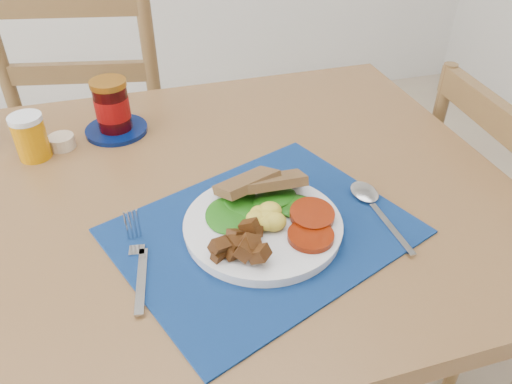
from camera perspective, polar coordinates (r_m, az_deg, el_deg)
The scene contains 10 objects.
table at distance 0.97m, azimuth -13.24°, elevation -4.83°, with size 1.40×0.90×0.75m.
chair_far at distance 1.62m, azimuth -17.61°, elevation 9.45°, with size 0.52×0.51×1.20m.
chair_end at distance 1.36m, azimuth 25.30°, elevation -1.64°, with size 0.39×0.41×1.03m.
placemat at distance 0.83m, azimuth 0.79°, elevation -4.47°, with size 0.46×0.36×0.00m, color black.
breakfast_plate at distance 0.81m, azimuth 0.53°, elevation -3.65°, with size 0.26×0.26×0.06m.
fork at distance 0.79m, azimuth -13.28°, elevation -7.65°, with size 0.03×0.19×0.00m.
spoon at distance 0.90m, azimuth 13.07°, elevation -1.20°, with size 0.05×0.20×0.01m.
juice_glass at distance 1.09m, azimuth -24.34°, elevation 5.63°, with size 0.06×0.06×0.09m, color #CB7D05.
ramekin at distance 1.11m, azimuth -21.31°, elevation 5.36°, with size 0.05×0.05×0.03m, color beige.
jam_on_saucer at distance 1.12m, azimuth -16.04°, elevation 9.00°, with size 0.13×0.13×0.12m.
Camera 1 is at (0.01, -0.54, 1.30)m, focal length 35.00 mm.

